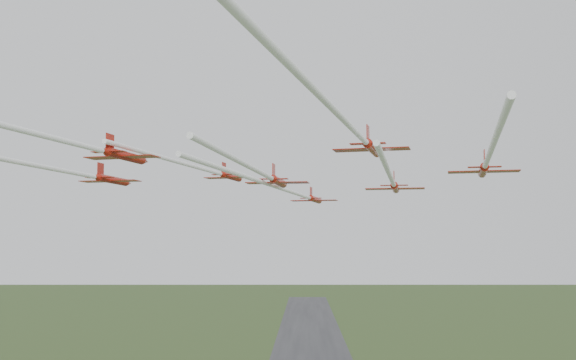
{
  "coord_description": "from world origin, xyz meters",
  "views": [
    {
      "loc": [
        -2.88,
        -104.96,
        50.52
      ],
      "look_at": [
        -5.24,
        -2.35,
        60.23
      ],
      "focal_mm": 45.0,
      "sensor_mm": 36.0,
      "label": 1
    }
  ],
  "objects_px": {
    "jet_row3_mid": "(264,174)",
    "jet_row3_right": "(488,159)",
    "jet_row4_left": "(56,139)",
    "jet_row2_left": "(208,170)",
    "jet_row3_left": "(42,166)",
    "jet_row2_right": "(392,180)",
    "jet_row4_right": "(352,127)",
    "jet_lead": "(289,191)"
  },
  "relations": [
    {
      "from": "jet_row2_left",
      "to": "jet_row2_right",
      "type": "height_order",
      "value": "jet_row2_left"
    },
    {
      "from": "jet_row3_left",
      "to": "jet_row3_right",
      "type": "distance_m",
      "value": 52.06
    },
    {
      "from": "jet_row2_left",
      "to": "jet_row3_mid",
      "type": "bearing_deg",
      "value": -51.56
    },
    {
      "from": "jet_row4_right",
      "to": "jet_row3_right",
      "type": "bearing_deg",
      "value": 60.17
    },
    {
      "from": "jet_row3_mid",
      "to": "jet_row3_right",
      "type": "relative_size",
      "value": 0.86
    },
    {
      "from": "jet_row3_right",
      "to": "jet_row3_mid",
      "type": "bearing_deg",
      "value": -176.89
    },
    {
      "from": "jet_row2_right",
      "to": "jet_row3_mid",
      "type": "distance_m",
      "value": 20.1
    },
    {
      "from": "jet_row2_left",
      "to": "jet_row3_left",
      "type": "relative_size",
      "value": 0.69
    },
    {
      "from": "jet_row3_right",
      "to": "jet_row4_right",
      "type": "relative_size",
      "value": 0.97
    },
    {
      "from": "jet_row3_mid",
      "to": "jet_row3_right",
      "type": "xyz_separation_m",
      "value": [
        25.26,
        -3.79,
        1.24
      ]
    },
    {
      "from": "jet_row4_right",
      "to": "jet_lead",
      "type": "bearing_deg",
      "value": 111.28
    },
    {
      "from": "jet_row2_right",
      "to": "jet_row3_right",
      "type": "relative_size",
      "value": 1.01
    },
    {
      "from": "jet_row2_left",
      "to": "jet_row3_left",
      "type": "xyz_separation_m",
      "value": [
        -17.19,
        -19.9,
        -1.67
      ]
    },
    {
      "from": "jet_row4_left",
      "to": "jet_row4_right",
      "type": "height_order",
      "value": "jet_row4_right"
    },
    {
      "from": "jet_row3_left",
      "to": "jet_row2_left",
      "type": "bearing_deg",
      "value": 61.51
    },
    {
      "from": "jet_lead",
      "to": "jet_row4_left",
      "type": "height_order",
      "value": "jet_row4_left"
    },
    {
      "from": "jet_lead",
      "to": "jet_row4_right",
      "type": "relative_size",
      "value": 1.24
    },
    {
      "from": "jet_row3_mid",
      "to": "jet_row4_right",
      "type": "relative_size",
      "value": 0.83
    },
    {
      "from": "jet_row2_left",
      "to": "jet_row3_mid",
      "type": "relative_size",
      "value": 0.99
    },
    {
      "from": "jet_row3_right",
      "to": "jet_row4_left",
      "type": "height_order",
      "value": "jet_row4_left"
    },
    {
      "from": "jet_lead",
      "to": "jet_row3_right",
      "type": "height_order",
      "value": "jet_row3_right"
    },
    {
      "from": "jet_row2_right",
      "to": "jet_row2_left",
      "type": "bearing_deg",
      "value": 169.99
    },
    {
      "from": "jet_lead",
      "to": "jet_row4_left",
      "type": "xyz_separation_m",
      "value": [
        -21.51,
        -38.28,
        2.04
      ]
    },
    {
      "from": "jet_row3_mid",
      "to": "jet_row4_left",
      "type": "bearing_deg",
      "value": -131.2
    },
    {
      "from": "jet_lead",
      "to": "jet_row2_left",
      "type": "distance_m",
      "value": 12.38
    },
    {
      "from": "jet_row2_right",
      "to": "jet_row3_mid",
      "type": "height_order",
      "value": "jet_row2_right"
    },
    {
      "from": "jet_row3_mid",
      "to": "jet_row3_left",
      "type": "bearing_deg",
      "value": -173.53
    },
    {
      "from": "jet_row3_left",
      "to": "jet_row3_right",
      "type": "relative_size",
      "value": 1.24
    },
    {
      "from": "jet_row2_right",
      "to": "jet_row4_right",
      "type": "xyz_separation_m",
      "value": [
        -7.5,
        -33.08,
        1.55
      ]
    },
    {
      "from": "jet_row3_left",
      "to": "jet_row4_left",
      "type": "height_order",
      "value": "jet_row4_left"
    },
    {
      "from": "jet_row4_left",
      "to": "jet_row3_mid",
      "type": "bearing_deg",
      "value": 55.02
    },
    {
      "from": "jet_row2_left",
      "to": "jet_row4_right",
      "type": "relative_size",
      "value": 0.83
    },
    {
      "from": "jet_row2_right",
      "to": "jet_row4_right",
      "type": "bearing_deg",
      "value": -93.72
    },
    {
      "from": "jet_row3_right",
      "to": "jet_row4_left",
      "type": "bearing_deg",
      "value": -152.32
    },
    {
      "from": "jet_row3_mid",
      "to": "jet_row3_right",
      "type": "height_order",
      "value": "jet_row3_right"
    },
    {
      "from": "jet_lead",
      "to": "jet_row2_left",
      "type": "relative_size",
      "value": 1.51
    },
    {
      "from": "jet_row3_right",
      "to": "jet_row4_left",
      "type": "relative_size",
      "value": 0.97
    },
    {
      "from": "jet_row3_mid",
      "to": "jet_row2_right",
      "type": "bearing_deg",
      "value": 43.01
    },
    {
      "from": "jet_row2_right",
      "to": "jet_row3_mid",
      "type": "bearing_deg",
      "value": -135.74
    },
    {
      "from": "jet_row3_left",
      "to": "jet_row4_right",
      "type": "bearing_deg",
      "value": -19.55
    },
    {
      "from": "jet_row2_left",
      "to": "jet_row2_right",
      "type": "xyz_separation_m",
      "value": [
        25.84,
        -8.93,
        -2.36
      ]
    },
    {
      "from": "jet_row4_left",
      "to": "jet_lead",
      "type": "bearing_deg",
      "value": 74.68
    }
  ]
}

